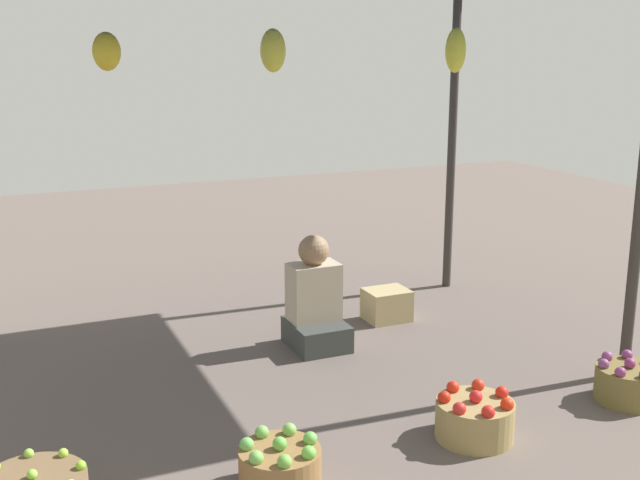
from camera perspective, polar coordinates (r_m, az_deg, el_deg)
The scene contains 7 objects.
ground_plane at distance 5.23m, azimuth -2.38°, elevation -8.85°, with size 14.00×14.00×0.00m, color #61544D.
market_stall_structure at distance 4.82m, azimuth -2.66°, elevation 16.83°, with size 4.05×2.36×2.43m.
vendor_person at distance 5.41m, azimuth -0.37°, elevation -4.66°, with size 0.36×0.44×0.78m.
basket_green_apples at distance 3.83m, azimuth -2.91°, elevation -16.04°, with size 0.39×0.39×0.26m.
basket_red_tomatoes at distance 4.33m, azimuth 11.12°, elevation -12.51°, with size 0.41×0.41×0.27m.
basket_purple_onions at distance 4.99m, azimuth 21.37°, elevation -9.58°, with size 0.38×0.38×0.26m.
wooden_crate_near_vendor at distance 5.98m, azimuth 4.84°, elevation -4.69°, with size 0.32×0.26×0.24m, color tan.
Camera 1 is at (-1.74, -4.49, 2.03)m, focal length 44.28 mm.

